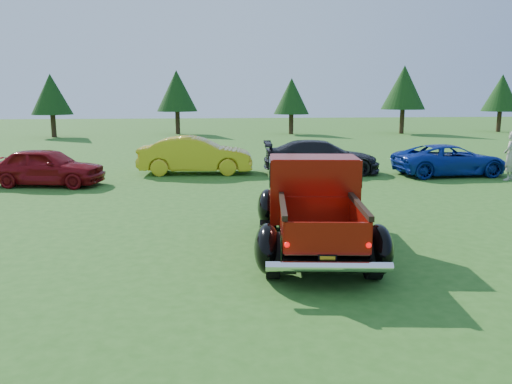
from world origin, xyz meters
TOP-DOWN VIEW (x-y plane):
  - ground at (0.00, 0.00)m, footprint 120.00×120.00m
  - tree_west at (-12.00, 29.00)m, footprint 2.94×2.94m
  - tree_mid_left at (-3.00, 31.00)m, footprint 3.20×3.20m
  - tree_mid_right at (6.00, 30.00)m, footprint 2.82×2.82m
  - tree_east at (15.00, 29.50)m, footprint 3.46×3.46m
  - tree_far_east at (24.00, 30.50)m, footprint 3.07×3.07m
  - pickup_truck at (0.90, 0.18)m, footprint 2.84×5.09m
  - show_car_red at (-6.50, 7.92)m, footprint 4.01×2.26m
  - show_car_yellow at (-1.50, 10.04)m, footprint 4.50×1.84m
  - show_car_grey at (3.38, 9.47)m, footprint 4.66×2.27m
  - show_car_blue at (8.18, 8.48)m, footprint 4.33×2.13m
  - spectator at (9.76, 7.17)m, footprint 0.77×0.74m

SIDE VIEW (x-z plane):
  - ground at x=0.00m, z-range 0.00..0.00m
  - show_car_blue at x=8.18m, z-range 0.00..1.18m
  - show_car_red at x=-6.50m, z-range 0.00..1.29m
  - show_car_grey at x=3.38m, z-range 0.00..1.31m
  - show_car_yellow at x=-1.50m, z-range 0.00..1.45m
  - pickup_truck at x=0.90m, z-range -0.05..1.77m
  - spectator at x=9.76m, z-range 0.00..1.77m
  - tree_mid_right at x=6.00m, z-range 0.77..5.17m
  - tree_west at x=-12.00m, z-range 0.81..5.41m
  - tree_far_east at x=24.00m, z-range 0.85..5.65m
  - tree_mid_left at x=-3.00m, z-range 0.88..5.88m
  - tree_east at x=15.00m, z-range 0.96..6.36m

